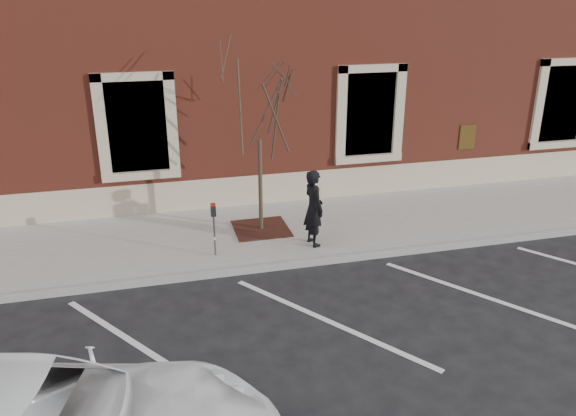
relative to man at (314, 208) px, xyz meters
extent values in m
plane|color=#28282B|center=(-0.60, -0.68, -1.01)|extent=(120.00, 120.00, 0.00)
cube|color=beige|center=(-0.60, 1.07, -0.94)|extent=(40.00, 3.50, 0.15)
cube|color=#9E9E99|center=(-0.60, -0.73, -0.94)|extent=(40.00, 0.12, 0.15)
cube|color=brown|center=(-0.60, 7.07, 2.99)|extent=(40.00, 8.50, 8.00)
cube|color=#BAAA8E|center=(-0.60, 2.85, -0.46)|extent=(40.00, 0.06, 0.80)
cube|color=black|center=(-3.60, 2.97, 1.39)|extent=(1.40, 0.30, 2.20)
cube|color=#BAAA8E|center=(-3.60, 2.80, 0.19)|extent=(1.90, 0.20, 0.20)
cube|color=black|center=(2.40, 2.97, 1.39)|extent=(1.40, 0.30, 2.20)
cube|color=#BAAA8E|center=(2.40, 2.80, 0.19)|extent=(1.90, 0.20, 0.20)
cube|color=black|center=(8.40, 2.97, 1.39)|extent=(1.40, 0.30, 2.20)
cube|color=#BAAA8E|center=(8.40, 2.80, 0.19)|extent=(1.90, 0.20, 0.20)
imported|color=black|center=(0.00, 0.00, 0.00)|extent=(0.52, 0.69, 1.73)
cylinder|color=#595B60|center=(-2.20, -0.03, -0.41)|extent=(0.04, 0.04, 0.90)
cube|color=black|center=(-2.20, -0.03, 0.15)|extent=(0.11, 0.08, 0.23)
cube|color=red|center=(-2.20, -0.03, 0.30)|extent=(0.10, 0.08, 0.05)
cube|color=white|center=(-2.20, -0.07, -0.46)|extent=(0.05, 0.00, 0.06)
cube|color=#451E16|center=(-0.96, 1.11, -0.85)|extent=(1.27, 1.27, 0.03)
cylinder|color=#413327|center=(-0.96, 1.11, 0.24)|extent=(0.10, 0.10, 2.20)
camera|label=1|loc=(-3.43, -10.96, 4.42)|focal=35.00mm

